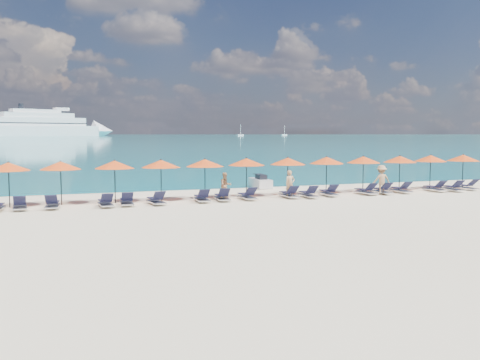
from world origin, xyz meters
name	(u,v)px	position (x,y,z in m)	size (l,w,h in m)	color
ground	(261,211)	(0.00, 0.00, 0.00)	(1400.00, 1400.00, 0.00)	beige
sea	(59,136)	(0.00, 660.00, 0.01)	(1600.00, 1300.00, 0.01)	#1FA9B2
cruise_ship	(54,126)	(-6.32, 564.26, 10.04)	(135.60, 76.32, 38.58)	white
sailboat_near	(241,135)	(176.16, 500.19, 1.22)	(6.47, 2.16, 11.86)	white
sailboat_far	(284,135)	(251.08, 556.28, 1.20)	(6.40, 2.13, 11.73)	white
jetski	(260,182)	(3.85, 9.81, 0.36)	(1.06, 2.52, 0.88)	silver
beachgoer_a	(290,184)	(3.32, 3.95, 0.79)	(0.57, 0.38, 1.57)	tan
beachgoer_b	(225,185)	(-0.12, 5.10, 0.73)	(0.71, 0.41, 1.45)	tan
beachgoer_c	(381,180)	(9.15, 3.69, 0.88)	(1.13, 0.53, 1.75)	tan
umbrella_2	(8,167)	(-11.29, 5.11, 2.02)	(2.10, 2.10, 2.28)	black
umbrella_3	(61,165)	(-8.86, 5.19, 2.02)	(2.10, 2.10, 2.28)	black
umbrella_4	(115,165)	(-6.19, 5.07, 2.02)	(2.10, 2.10, 2.28)	black
umbrella_5	(161,164)	(-3.78, 4.97, 2.02)	(2.10, 2.10, 2.28)	black
umbrella_6	(205,163)	(-1.36, 4.92, 2.02)	(2.10, 2.10, 2.28)	black
umbrella_7	(246,162)	(1.16, 5.19, 2.02)	(2.10, 2.10, 2.28)	black
umbrella_8	(288,161)	(3.68, 5.07, 2.02)	(2.10, 2.10, 2.28)	black
umbrella_9	(327,160)	(6.26, 5.15, 2.02)	(2.10, 2.10, 2.28)	black
umbrella_10	(363,160)	(8.79, 5.11, 2.02)	(2.10, 2.10, 2.28)	black
umbrella_11	(400,159)	(11.30, 4.91, 2.02)	(2.10, 2.10, 2.28)	black
umbrella_12	(431,158)	(13.83, 5.15, 2.02)	(2.10, 2.10, 2.28)	black
umbrella_13	(463,158)	(16.28, 4.96, 2.02)	(2.10, 2.10, 2.28)	black
lounger_4	(20,205)	(-10.76, 3.96, 0.24)	(0.69, 1.72, 0.66)	silver
lounger_5	(52,204)	(-9.31, 3.89, 0.24)	(0.76, 1.75, 0.66)	silver
lounger_6	(106,202)	(-6.82, 3.65, 0.24)	(0.69, 1.73, 0.66)	silver
lounger_7	(127,201)	(-5.77, 3.79, 0.24)	(0.72, 1.74, 0.66)	silver
lounger_8	(156,200)	(-4.29, 3.70, 0.24)	(0.79, 1.75, 0.66)	silver
lounger_9	(202,198)	(-1.84, 3.87, 0.24)	(0.72, 1.73, 0.66)	silver
lounger_10	(222,197)	(-0.67, 3.97, 0.24)	(0.79, 1.75, 0.66)	silver
lounger_11	(247,196)	(0.77, 3.97, 0.24)	(0.67, 1.72, 0.66)	silver
lounger_12	(289,194)	(3.27, 3.96, 0.24)	(0.65, 1.71, 0.66)	silver
lounger_13	(308,194)	(4.34, 3.68, 0.24)	(0.73, 1.74, 0.66)	silver
lounger_14	(329,192)	(5.80, 3.98, 0.24)	(0.77, 1.75, 0.66)	silver
lounger_15	(366,191)	(8.23, 3.90, 0.24)	(0.72, 1.73, 0.66)	silver
lounger_16	(382,190)	(9.32, 3.89, 0.24)	(0.69, 1.72, 0.66)	silver
lounger_17	(401,189)	(10.75, 4.00, 0.24)	(0.63, 1.71, 0.66)	silver
lounger_18	(435,188)	(13.25, 3.93, 0.24)	(0.65, 1.71, 0.66)	silver
lounger_19	(452,188)	(14.34, 3.65, 0.24)	(0.74, 1.74, 0.66)	silver
lounger_20	(467,186)	(15.78, 4.02, 0.24)	(0.75, 1.74, 0.66)	silver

